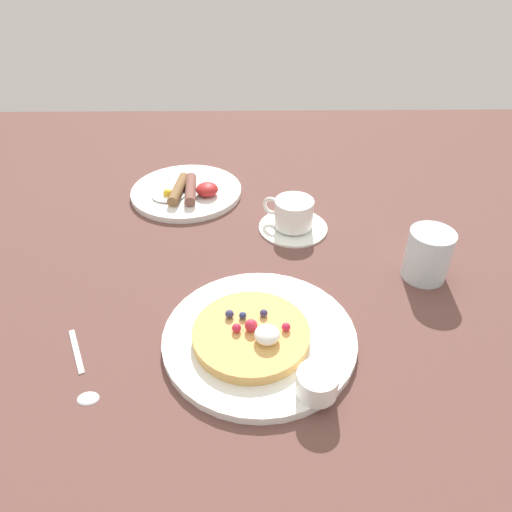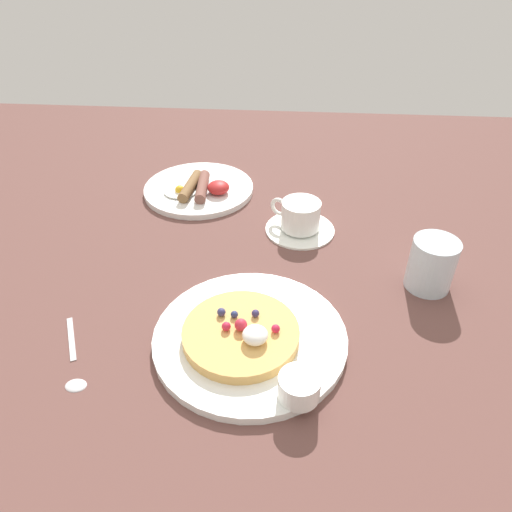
{
  "view_description": "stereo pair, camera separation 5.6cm",
  "coord_description": "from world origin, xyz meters",
  "px_view_note": "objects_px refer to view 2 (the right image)",
  "views": [
    {
      "loc": [
        0.03,
        -0.65,
        0.51
      ],
      "look_at": [
        0.04,
        -0.03,
        0.04
      ],
      "focal_mm": 33.37,
      "sensor_mm": 36.0,
      "label": 1
    },
    {
      "loc": [
        0.09,
        -0.65,
        0.51
      ],
      "look_at": [
        0.04,
        -0.03,
        0.04
      ],
      "focal_mm": 33.37,
      "sensor_mm": 36.0,
      "label": 2
    }
  ],
  "objects_px": {
    "teaspoon": "(74,367)",
    "water_glass": "(432,264)",
    "pancake_plate": "(250,337)",
    "coffee_cup": "(300,214)",
    "coffee_saucer": "(300,229)",
    "syrup_ramekin": "(299,387)",
    "breakfast_plate": "(199,189)"
  },
  "relations": [
    {
      "from": "syrup_ramekin",
      "to": "coffee_saucer",
      "type": "distance_m",
      "value": 0.39
    },
    {
      "from": "syrup_ramekin",
      "to": "water_glass",
      "type": "bearing_deg",
      "value": 49.46
    },
    {
      "from": "breakfast_plate",
      "to": "water_glass",
      "type": "relative_size",
      "value": 2.7
    },
    {
      "from": "pancake_plate",
      "to": "coffee_cup",
      "type": "bearing_deg",
      "value": 76.68
    },
    {
      "from": "pancake_plate",
      "to": "water_glass",
      "type": "relative_size",
      "value": 3.18
    },
    {
      "from": "teaspoon",
      "to": "breakfast_plate",
      "type": "bearing_deg",
      "value": 80.23
    },
    {
      "from": "syrup_ramekin",
      "to": "water_glass",
      "type": "xyz_separation_m",
      "value": [
        0.21,
        0.24,
        0.01
      ]
    },
    {
      "from": "pancake_plate",
      "to": "water_glass",
      "type": "xyz_separation_m",
      "value": [
        0.28,
        0.14,
        0.04
      ]
    },
    {
      "from": "pancake_plate",
      "to": "coffee_cup",
      "type": "xyz_separation_m",
      "value": [
        0.07,
        0.29,
        0.03
      ]
    },
    {
      "from": "coffee_saucer",
      "to": "water_glass",
      "type": "distance_m",
      "value": 0.26
    },
    {
      "from": "coffee_cup",
      "to": "teaspoon",
      "type": "xyz_separation_m",
      "value": [
        -0.3,
        -0.36,
        -0.03
      ]
    },
    {
      "from": "coffee_saucer",
      "to": "coffee_cup",
      "type": "relative_size",
      "value": 1.36
    },
    {
      "from": "breakfast_plate",
      "to": "coffee_saucer",
      "type": "distance_m",
      "value": 0.26
    },
    {
      "from": "pancake_plate",
      "to": "breakfast_plate",
      "type": "height_order",
      "value": "same"
    },
    {
      "from": "coffee_saucer",
      "to": "coffee_cup",
      "type": "height_order",
      "value": "coffee_cup"
    },
    {
      "from": "teaspoon",
      "to": "coffee_cup",
      "type": "bearing_deg",
      "value": 49.89
    },
    {
      "from": "coffee_cup",
      "to": "water_glass",
      "type": "relative_size",
      "value": 1.11
    },
    {
      "from": "syrup_ramekin",
      "to": "coffee_cup",
      "type": "height_order",
      "value": "coffee_cup"
    },
    {
      "from": "coffee_cup",
      "to": "water_glass",
      "type": "height_order",
      "value": "water_glass"
    },
    {
      "from": "pancake_plate",
      "to": "coffee_cup",
      "type": "height_order",
      "value": "coffee_cup"
    },
    {
      "from": "pancake_plate",
      "to": "syrup_ramekin",
      "type": "distance_m",
      "value": 0.12
    },
    {
      "from": "coffee_saucer",
      "to": "coffee_cup",
      "type": "xyz_separation_m",
      "value": [
        -0.0,
        0.0,
        0.03
      ]
    },
    {
      "from": "syrup_ramekin",
      "to": "coffee_cup",
      "type": "xyz_separation_m",
      "value": [
        -0.0,
        0.39,
        0.01
      ]
    },
    {
      "from": "syrup_ramekin",
      "to": "water_glass",
      "type": "height_order",
      "value": "water_glass"
    },
    {
      "from": "breakfast_plate",
      "to": "teaspoon",
      "type": "bearing_deg",
      "value": -99.77
    },
    {
      "from": "coffee_cup",
      "to": "teaspoon",
      "type": "distance_m",
      "value": 0.47
    },
    {
      "from": "teaspoon",
      "to": "water_glass",
      "type": "relative_size",
      "value": 1.52
    },
    {
      "from": "water_glass",
      "to": "syrup_ramekin",
      "type": "bearing_deg",
      "value": -130.54
    },
    {
      "from": "teaspoon",
      "to": "syrup_ramekin",
      "type": "bearing_deg",
      "value": -5.96
    },
    {
      "from": "breakfast_plate",
      "to": "syrup_ramekin",
      "type": "bearing_deg",
      "value": -67.51
    },
    {
      "from": "coffee_saucer",
      "to": "syrup_ramekin",
      "type": "bearing_deg",
      "value": -90.17
    },
    {
      "from": "syrup_ramekin",
      "to": "coffee_saucer",
      "type": "relative_size",
      "value": 0.4
    }
  ]
}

